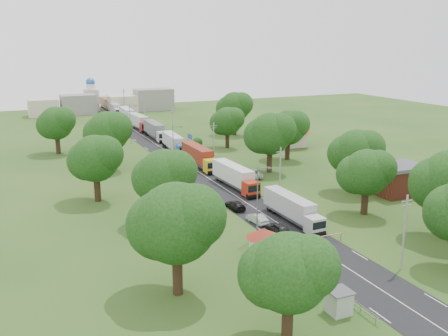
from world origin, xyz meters
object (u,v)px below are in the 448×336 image
boom_barrier (304,241)px  pedestrian_near (305,252)px  car_lane_front (279,229)px  car_lane_mid (257,219)px  guard_booth (264,238)px  info_sign (190,139)px  truck_0 (292,208)px

boom_barrier → pedestrian_near: 3.55m
car_lane_front → car_lane_mid: 5.17m
guard_booth → pedestrian_near: bearing=-37.2°
guard_booth → info_sign: 61.27m
boom_barrier → guard_booth: 5.98m
boom_barrier → info_sign: bearing=83.8°
car_lane_mid → boom_barrier: bearing=92.4°
info_sign → car_lane_mid: (-7.95, -49.87, -2.32)m
info_sign → car_lane_front: bearing=-97.6°
car_lane_front → pedestrian_near: size_ratio=2.59×
truck_0 → car_lane_mid: bearing=164.5°
guard_booth → truck_0: (9.47, 8.74, -0.17)m
car_lane_front → car_lane_mid: (-0.64, 5.13, -0.15)m
info_sign → truck_0: (-2.93, -51.27, -1.01)m
guard_booth → car_lane_mid: 11.16m
car_lane_mid → pedestrian_near: pedestrian_near is taller
guard_booth → car_lane_mid: guard_booth is taller
car_lane_front → guard_booth: bearing=44.3°
pedestrian_near → boom_barrier: bearing=42.5°
info_sign → car_lane_front: (-7.31, -55.00, -2.17)m
guard_booth → car_lane_mid: size_ratio=1.07×
boom_barrier → truck_0: bearing=67.4°
car_lane_front → pedestrian_near: bearing=82.3°
boom_barrier → truck_0: (3.63, 8.73, 1.10)m
car_lane_mid → info_sign: bearing=-104.5°
boom_barrier → car_lane_mid: (-1.39, 10.13, -0.21)m
car_lane_mid → pedestrian_near: size_ratio=2.19×
boom_barrier → pedestrian_near: size_ratio=4.91×
truck_0 → boom_barrier: bearing=-112.6°
guard_booth → info_sign: bearing=78.3°
boom_barrier → info_sign: (6.56, 60.00, 2.11)m
guard_booth → pedestrian_near: size_ratio=2.34×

